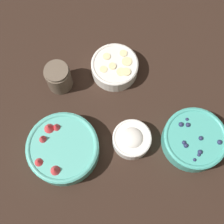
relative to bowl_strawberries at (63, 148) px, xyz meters
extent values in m
plane|color=black|center=(0.17, 0.09, -0.04)|extent=(4.00, 4.00, 0.00)
cylinder|color=#56B7A8|center=(0.00, 0.00, -0.01)|extent=(0.21, 0.21, 0.06)
torus|color=#56B7A8|center=(0.00, 0.00, 0.02)|extent=(0.21, 0.21, 0.01)
cylinder|color=red|center=(0.00, 0.00, 0.01)|extent=(0.17, 0.17, 0.02)
cone|color=red|center=(-0.06, -0.05, 0.03)|extent=(0.03, 0.03, 0.02)
cone|color=red|center=(-0.06, 0.02, 0.03)|extent=(0.03, 0.03, 0.03)
cone|color=red|center=(-0.01, -0.07, 0.03)|extent=(0.04, 0.04, 0.03)
cone|color=red|center=(-0.02, 0.06, 0.03)|extent=(0.04, 0.04, 0.02)
cone|color=red|center=(-0.04, 0.05, 0.03)|extent=(0.04, 0.04, 0.03)
cylinder|color=#47AD9E|center=(0.39, 0.05, -0.01)|extent=(0.19, 0.19, 0.05)
torus|color=#47AD9E|center=(0.39, 0.05, 0.01)|extent=(0.19, 0.19, 0.01)
cylinder|color=#23284C|center=(0.39, 0.05, 0.01)|extent=(0.15, 0.15, 0.02)
sphere|color=#23284C|center=(0.36, 0.09, 0.02)|extent=(0.01, 0.01, 0.01)
sphere|color=#23284C|center=(0.40, 0.01, 0.02)|extent=(0.01, 0.01, 0.01)
sphere|color=#23284C|center=(0.34, 0.09, 0.02)|extent=(0.01, 0.01, 0.01)
sphere|color=#23284C|center=(0.39, 0.00, 0.02)|extent=(0.01, 0.01, 0.01)
sphere|color=#23284C|center=(0.35, 0.03, 0.02)|extent=(0.01, 0.01, 0.01)
sphere|color=#23284C|center=(0.36, 0.03, 0.02)|extent=(0.01, 0.01, 0.01)
sphere|color=#23284C|center=(0.40, 0.05, 0.02)|extent=(0.01, 0.01, 0.01)
sphere|color=#23284C|center=(0.38, -0.01, 0.02)|extent=(0.01, 0.01, 0.01)
sphere|color=#23284C|center=(0.36, 0.11, 0.02)|extent=(0.01, 0.01, 0.01)
sphere|color=#23284C|center=(0.45, 0.04, 0.02)|extent=(0.01, 0.01, 0.01)
cylinder|color=white|center=(0.14, 0.28, -0.01)|extent=(0.15, 0.15, 0.05)
torus|color=white|center=(0.14, 0.28, 0.01)|extent=(0.15, 0.15, 0.01)
cylinder|color=beige|center=(0.14, 0.28, 0.00)|extent=(0.12, 0.12, 0.01)
cylinder|color=beige|center=(0.17, 0.29, 0.01)|extent=(0.03, 0.03, 0.01)
cylinder|color=beige|center=(0.18, 0.29, 0.01)|extent=(0.03, 0.03, 0.00)
cylinder|color=beige|center=(0.16, 0.25, 0.01)|extent=(0.03, 0.03, 0.00)
cylinder|color=beige|center=(0.10, 0.26, 0.01)|extent=(0.02, 0.02, 0.00)
cylinder|color=beige|center=(0.13, 0.27, 0.01)|extent=(0.02, 0.02, 0.01)
cylinder|color=beige|center=(0.16, 0.32, 0.01)|extent=(0.02, 0.02, 0.01)
cylinder|color=beige|center=(0.17, 0.25, 0.02)|extent=(0.03, 0.03, 0.01)
cylinder|color=beige|center=(0.11, 0.30, 0.01)|extent=(0.03, 0.03, 0.01)
cylinder|color=white|center=(0.20, 0.04, -0.01)|extent=(0.12, 0.12, 0.04)
torus|color=white|center=(0.20, 0.04, 0.01)|extent=(0.12, 0.12, 0.01)
cylinder|color=white|center=(0.20, 0.04, 0.00)|extent=(0.09, 0.09, 0.01)
ellipsoid|color=white|center=(0.20, 0.04, 0.01)|extent=(0.07, 0.07, 0.03)
cylinder|color=brown|center=(-0.04, 0.22, 0.01)|extent=(0.08, 0.08, 0.08)
cylinder|color=#472819|center=(-0.04, 0.22, 0.00)|extent=(0.07, 0.07, 0.06)
cylinder|color=brown|center=(-0.04, 0.22, 0.05)|extent=(0.07, 0.07, 0.01)
camera|label=1|loc=(0.16, -0.20, 0.89)|focal=50.00mm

